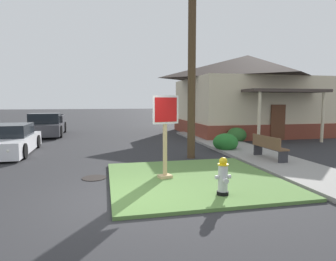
{
  "coord_description": "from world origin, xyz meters",
  "views": [
    {
      "loc": [
        -0.46,
        -6.3,
        2.24
      ],
      "look_at": [
        1.51,
        2.53,
        1.31
      ],
      "focal_mm": 30.68,
      "sensor_mm": 36.0,
      "label": 1
    }
  ],
  "objects": [
    {
      "name": "shrub_by_curb",
      "position": [
        4.84,
        5.58,
        0.4
      ],
      "size": [
        1.12,
        1.12,
        0.8
      ],
      "primitive_type": "ellipsoid",
      "color": "#246C28",
      "rests_on": "ground"
    },
    {
      "name": "shrub_near_porch",
      "position": [
        6.54,
        7.93,
        0.41
      ],
      "size": [
        1.05,
        1.05,
        0.82
      ],
      "primitive_type": "ellipsoid",
      "color": "#2C6028",
      "rests_on": "ground"
    },
    {
      "name": "manhole_cover",
      "position": [
        -0.78,
        2.17,
        0.01
      ],
      "size": [
        0.7,
        0.7,
        0.02
      ],
      "primitive_type": "cylinder",
      "color": "black",
      "rests_on": "ground"
    },
    {
      "name": "pickup_truck_charcoal",
      "position": [
        -4.15,
        13.69,
        0.62
      ],
      "size": [
        2.35,
        5.33,
        1.48
      ],
      "color": "#38383D",
      "rests_on": "ground"
    },
    {
      "name": "utility_pole",
      "position": [
        2.87,
        4.43,
        5.27
      ],
      "size": [
        1.73,
        0.3,
        10.16
      ],
      "color": "#4C3823",
      "rests_on": "ground"
    },
    {
      "name": "parked_sedan_white",
      "position": [
        -4.45,
        7.07,
        0.54
      ],
      "size": [
        2.02,
        4.57,
        1.25
      ],
      "color": "silver",
      "rests_on": "ground"
    },
    {
      "name": "corner_house",
      "position": [
        9.28,
        12.09,
        2.76
      ],
      "size": [
        8.94,
        9.1,
        5.38
      ],
      "color": "brown",
      "rests_on": "ground"
    },
    {
      "name": "sidewalk_strip",
      "position": [
        5.54,
        5.18,
        0.06
      ],
      "size": [
        2.2,
        15.43,
        0.12
      ],
      "primitive_type": "cube",
      "color": "gray",
      "rests_on": "ground"
    },
    {
      "name": "stop_sign",
      "position": [
        1.2,
        1.46,
        1.25
      ],
      "size": [
        0.77,
        0.36,
        2.32
      ],
      "color": "tan",
      "rests_on": "grass_corner_patch"
    },
    {
      "name": "ground_plane",
      "position": [
        0.0,
        0.0,
        0.0
      ],
      "size": [
        160.0,
        160.0,
        0.0
      ],
      "primitive_type": "plane",
      "color": "#2B2B2D"
    },
    {
      "name": "grass_corner_patch",
      "position": [
        2.0,
        1.33,
        0.04
      ],
      "size": [
        4.7,
        4.71,
        0.08
      ],
      "primitive_type": "cube",
      "color": "#567F3D",
      "rests_on": "ground"
    },
    {
      "name": "fire_hydrant",
      "position": [
        2.19,
        -0.27,
        0.5
      ],
      "size": [
        0.38,
        0.34,
        0.88
      ],
      "color": "black",
      "rests_on": "grass_corner_patch"
    },
    {
      "name": "street_bench",
      "position": [
        5.45,
        3.12,
        0.59
      ],
      "size": [
        0.49,
        1.71,
        0.85
      ],
      "color": "brown",
      "rests_on": "sidewalk_strip"
    }
  ]
}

